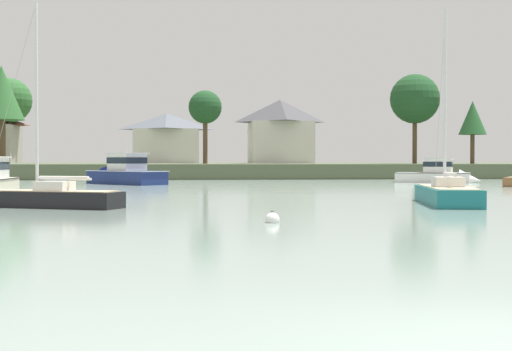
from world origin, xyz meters
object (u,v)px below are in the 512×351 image
Objects in this scene: sailboat_black at (48,203)px; mooring_buoy_white at (272,220)px; dinghy_green at (453,190)px; cruiser_navy at (121,177)px; cruiser_white at (441,177)px; sailboat_teal at (447,199)px.

mooring_buoy_white is (8.55, -8.20, -0.12)m from sailboat_black.
cruiser_navy is (-22.40, 16.88, 0.47)m from dinghy_green.
mooring_buoy_white is (8.26, -38.59, -0.49)m from cruiser_navy.
dinghy_green is at bearing 30.77° from sailboat_black.
sailboat_black is at bearing -131.90° from cruiser_white.
cruiser_white is at bearing 48.10° from sailboat_black.
sailboat_teal reaches higher than mooring_buoy_white.
sailboat_teal is 1.04× the size of sailboat_black.
sailboat_teal is 1.25× the size of cruiser_white.
sailboat_teal is 34.36m from cruiser_navy.
dinghy_green is at bearing -107.53° from cruiser_white.
sailboat_teal is at bearing 44.61° from mooring_buoy_white.
cruiser_navy reaches higher than dinghy_green.
sailboat_black is at bearing 136.21° from mooring_buoy_white.
cruiser_navy is 39.47m from mooring_buoy_white.
cruiser_white is at bearing 2.65° from cruiser_navy.
sailboat_black reaches higher than cruiser_navy.
cruiser_white is 0.88× the size of cruiser_navy.
sailboat_black is 11.85m from mooring_buoy_white.
cruiser_white is 44.58m from mooring_buoy_white.
mooring_buoy_white is (-9.02, -8.89, -0.13)m from sailboat_teal.
cruiser_navy is (-17.27, 29.70, 0.36)m from sailboat_teal.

